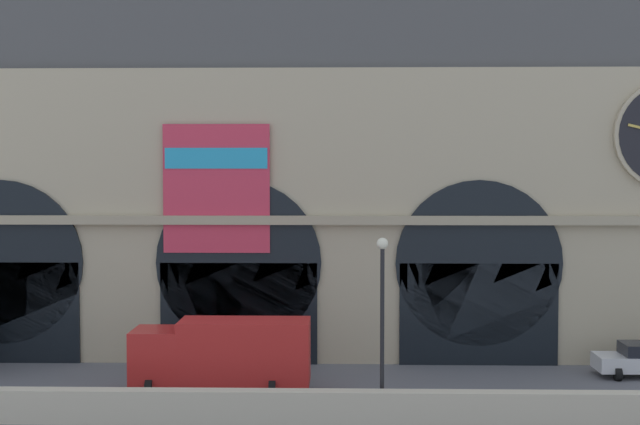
% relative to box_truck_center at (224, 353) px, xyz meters
% --- Properties ---
extents(ground_plane, '(200.00, 200.00, 0.00)m').
position_rel_box_truck_center_xyz_m(ground_plane, '(-0.01, 0.64, -1.70)').
color(ground_plane, slate).
extents(quay_parapet_wall, '(90.00, 0.70, 1.26)m').
position_rel_box_truck_center_xyz_m(quay_parapet_wall, '(-0.01, -4.43, -1.07)').
color(quay_parapet_wall, beige).
rests_on(quay_parapet_wall, ground).
extents(station_building, '(48.99, 5.45, 18.94)m').
position_rel_box_truck_center_xyz_m(station_building, '(0.02, 8.18, 7.49)').
color(station_building, '#BCAD8C').
rests_on(station_building, ground).
extents(box_truck_center, '(7.50, 2.91, 3.12)m').
position_rel_box_truck_center_xyz_m(box_truck_center, '(0.00, 0.00, 0.00)').
color(box_truck_center, red).
rests_on(box_truck_center, ground).
extents(street_lamp_quayside, '(0.44, 0.44, 6.90)m').
position_rel_box_truck_center_xyz_m(street_lamp_quayside, '(6.53, -3.63, 2.71)').
color(street_lamp_quayside, black).
rests_on(street_lamp_quayside, ground).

